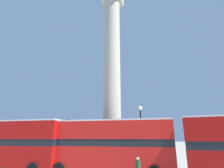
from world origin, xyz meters
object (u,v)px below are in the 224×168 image
(bus_a, at_px, (108,144))
(equestrian_statue, at_px, (66,146))
(monument_column, at_px, (112,83))
(bus_c, at_px, (11,143))
(street_lamp, at_px, (141,130))

(bus_a, height_order, equestrian_statue, equestrian_statue)
(bus_a, distance_m, equestrian_statue, 14.31)
(monument_column, relative_size, bus_a, 2.28)
(bus_c, relative_size, street_lamp, 1.70)
(bus_c, bearing_deg, street_lamp, 18.25)
(monument_column, height_order, street_lamp, monument_column)
(monument_column, relative_size, bus_c, 2.37)
(monument_column, xyz_separation_m, bus_a, (1.20, -5.40, -7.14))
(equestrian_statue, height_order, street_lamp, street_lamp)
(monument_column, distance_m, equestrian_statue, 12.73)
(equestrian_statue, relative_size, street_lamp, 0.97)
(bus_a, height_order, bus_c, bus_c)
(bus_a, bearing_deg, bus_c, -177.24)
(monument_column, relative_size, street_lamp, 4.03)
(bus_c, bearing_deg, equestrian_statue, 91.42)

